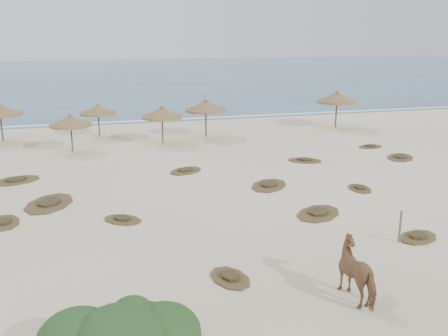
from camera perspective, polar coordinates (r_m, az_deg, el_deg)
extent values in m
plane|color=#F7EDCB|center=(19.44, 6.27, -7.20)|extent=(160.00, 160.00, 0.00)
cube|color=#24506E|center=(92.20, -11.31, 10.44)|extent=(200.00, 100.00, 0.01)
cube|color=white|center=(43.82, -6.30, 5.51)|extent=(70.00, 0.60, 0.01)
cylinder|color=brown|center=(38.03, -24.09, 4.35)|extent=(0.12, 0.12, 2.09)
cylinder|color=olive|center=(37.90, -24.23, 5.63)|extent=(3.31, 3.31, 0.18)
cylinder|color=brown|center=(33.25, -17.01, 3.40)|extent=(0.11, 0.11, 1.84)
cylinder|color=olive|center=(33.11, -17.12, 4.69)|extent=(2.81, 2.81, 0.16)
cone|color=olive|center=(33.06, -17.16, 5.18)|extent=(2.71, 2.71, 0.66)
cone|color=olive|center=(33.00, -17.21, 5.86)|extent=(0.32, 0.32, 0.19)
cylinder|color=brown|center=(37.57, -14.11, 4.92)|extent=(0.11, 0.11, 1.85)
cylinder|color=olive|center=(37.45, -14.19, 6.08)|extent=(3.45, 3.45, 0.16)
cone|color=olive|center=(37.41, -14.21, 6.52)|extent=(3.33, 3.33, 0.66)
cone|color=olive|center=(37.35, -14.25, 7.12)|extent=(0.32, 0.32, 0.19)
cylinder|color=brown|center=(34.52, -7.04, 4.48)|extent=(0.11, 0.11, 1.97)
cylinder|color=olive|center=(34.38, -7.09, 5.81)|extent=(3.43, 3.43, 0.17)
cone|color=olive|center=(34.33, -7.11, 6.32)|extent=(3.31, 3.31, 0.70)
cone|color=olive|center=(34.27, -7.13, 7.02)|extent=(0.34, 0.34, 0.21)
cylinder|color=brown|center=(36.34, -2.08, 5.24)|extent=(0.12, 0.12, 2.11)
cylinder|color=olive|center=(36.20, -2.10, 6.61)|extent=(3.49, 3.49, 0.18)
cone|color=olive|center=(36.15, -2.10, 7.13)|extent=(3.37, 3.37, 0.75)
cone|color=olive|center=(36.09, -2.11, 7.84)|extent=(0.36, 0.36, 0.22)
cylinder|color=brown|center=(40.88, 12.70, 6.11)|extent=(0.13, 0.13, 2.25)
cylinder|color=olive|center=(40.75, 12.78, 7.41)|extent=(3.87, 3.87, 0.19)
cone|color=olive|center=(40.71, 12.80, 7.90)|extent=(3.74, 3.74, 0.80)
cone|color=olive|center=(40.65, 12.84, 8.57)|extent=(0.39, 0.39, 0.24)
imported|color=#8D5F40|center=(14.99, 15.27, -11.34)|extent=(1.10, 2.05, 1.66)
cylinder|color=#685D4E|center=(19.27, 19.48, -6.33)|extent=(0.09, 0.09, 1.19)
ellipsoid|color=#2F5223|center=(12.54, -6.96, -18.23)|extent=(1.82, 1.82, 1.37)
ellipsoid|color=#2F5223|center=(13.14, -8.95, -17.18)|extent=(1.37, 1.37, 1.03)
ellipsoid|color=#2F5223|center=(12.40, -10.45, -16.00)|extent=(1.03, 1.03, 0.77)
ellipsoid|color=#2F5223|center=(11.97, -13.66, -17.14)|extent=(0.91, 0.91, 0.68)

